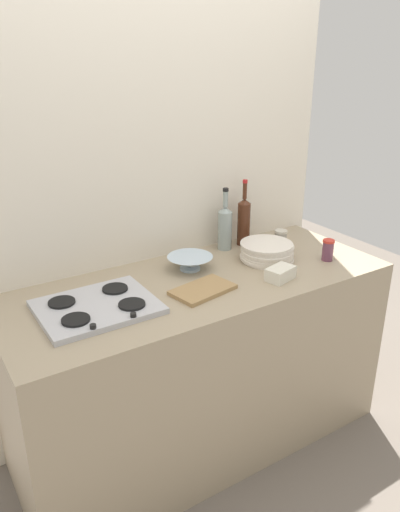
{
  "coord_description": "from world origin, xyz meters",
  "views": [
    {
      "loc": [
        -1.1,
        -1.73,
        1.86
      ],
      "look_at": [
        0.0,
        0.0,
        1.02
      ],
      "focal_mm": 35.0,
      "sensor_mm": 36.0,
      "label": 1
    }
  ],
  "objects": [
    {
      "name": "counter_block",
      "position": [
        0.0,
        0.0,
        0.45
      ],
      "size": [
        1.8,
        0.7,
        0.9
      ],
      "primitive_type": "cube",
      "color": "tan",
      "rests_on": "ground"
    },
    {
      "name": "condiment_jar_rear",
      "position": [
        0.66,
        -0.14,
        0.95
      ],
      "size": [
        0.06,
        0.06,
        0.11
      ],
      "color": "#66384C",
      "rests_on": "counter_block"
    },
    {
      "name": "cutting_board",
      "position": [
        -0.05,
        -0.1,
        0.91
      ],
      "size": [
        0.3,
        0.21,
        0.02
      ],
      "primitive_type": "cube",
      "rotation": [
        0.0,
        0.0,
        0.18
      ],
      "color": "#9E7A4C",
      "rests_on": "counter_block"
    },
    {
      "name": "wine_bottle_leftmost",
      "position": [
        0.32,
        0.26,
        1.02
      ],
      "size": [
        0.07,
        0.07,
        0.33
      ],
      "color": "gray",
      "rests_on": "counter_block"
    },
    {
      "name": "stovetop_hob",
      "position": [
        -0.5,
        -0.01,
        0.91
      ],
      "size": [
        0.46,
        0.37,
        0.04
      ],
      "color": "#B2B2B7",
      "rests_on": "counter_block"
    },
    {
      "name": "condiment_jar_front",
      "position": [
        0.57,
        0.12,
        0.95
      ],
      "size": [
        0.07,
        0.07,
        0.1
      ],
      "color": "#9E998C",
      "rests_on": "counter_block"
    },
    {
      "name": "ground_plane",
      "position": [
        0.0,
        0.0,
        0.0
      ],
      "size": [
        6.0,
        6.0,
        0.0
      ],
      "primitive_type": "plane",
      "color": "#6B6056",
      "rests_on": "ground"
    },
    {
      "name": "mixing_bowl",
      "position": [
        0.03,
        0.13,
        0.94
      ],
      "size": [
        0.22,
        0.22,
        0.07
      ],
      "color": "silver",
      "rests_on": "counter_block"
    },
    {
      "name": "wine_bottle_mid_left",
      "position": [
        0.44,
        0.26,
        1.03
      ],
      "size": [
        0.07,
        0.07,
        0.35
      ],
      "color": "#472314",
      "rests_on": "counter_block"
    },
    {
      "name": "butter_dish",
      "position": [
        0.31,
        -0.19,
        0.93
      ],
      "size": [
        0.15,
        0.12,
        0.06
      ],
      "primitive_type": "cube",
      "rotation": [
        0.0,
        0.0,
        0.25
      ],
      "color": "silver",
      "rests_on": "counter_block"
    },
    {
      "name": "backsplash_panel",
      "position": [
        0.0,
        0.38,
        1.27
      ],
      "size": [
        1.9,
        0.06,
        2.55
      ],
      "primitive_type": "cube",
      "color": "beige",
      "rests_on": "ground"
    },
    {
      "name": "plate_stack",
      "position": [
        0.41,
        0.02,
        0.95
      ],
      "size": [
        0.27,
        0.27,
        0.09
      ],
      "color": "silver",
      "rests_on": "counter_block"
    }
  ]
}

